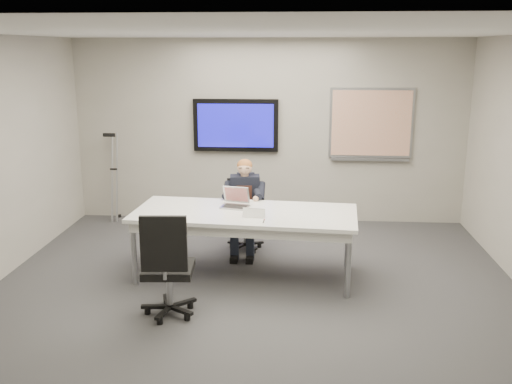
# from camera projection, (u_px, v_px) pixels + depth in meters

# --- Properties ---
(floor) EXTENTS (6.00, 6.00, 0.02)m
(floor) POSITION_uv_depth(u_px,v_px,m) (253.00, 299.00, 6.19)
(floor) COLOR #363639
(floor) RESTS_ON ground
(ceiling) EXTENTS (6.00, 6.00, 0.02)m
(ceiling) POSITION_uv_depth(u_px,v_px,m) (253.00, 31.00, 5.51)
(ceiling) COLOR white
(ceiling) RESTS_ON wall_back
(wall_back) EXTENTS (6.00, 0.02, 2.80)m
(wall_back) POSITION_uv_depth(u_px,v_px,m) (269.00, 132.00, 8.75)
(wall_back) COLOR #9C988D
(wall_back) RESTS_ON ground
(wall_front) EXTENTS (6.00, 0.02, 2.80)m
(wall_front) POSITION_uv_depth(u_px,v_px,m) (207.00, 295.00, 2.95)
(wall_front) COLOR #9C988D
(wall_front) RESTS_ON ground
(conference_table) EXTENTS (2.66, 1.27, 0.80)m
(conference_table) POSITION_uv_depth(u_px,v_px,m) (245.00, 219.00, 6.66)
(conference_table) COLOR white
(conference_table) RESTS_ON ground
(tv_display) EXTENTS (1.30, 0.09, 0.80)m
(tv_display) POSITION_uv_depth(u_px,v_px,m) (236.00, 125.00, 8.71)
(tv_display) COLOR black
(tv_display) RESTS_ON wall_back
(whiteboard) EXTENTS (1.25, 0.08, 1.10)m
(whiteboard) POSITION_uv_depth(u_px,v_px,m) (371.00, 124.00, 8.58)
(whiteboard) COLOR #94969C
(whiteboard) RESTS_ON wall_back
(office_chair_far) EXTENTS (0.59, 0.59, 0.95)m
(office_chair_far) POSITION_uv_depth(u_px,v_px,m) (244.00, 227.00, 7.70)
(office_chair_far) COLOR black
(office_chair_far) RESTS_ON ground
(office_chair_near) EXTENTS (0.57, 0.57, 1.11)m
(office_chair_near) POSITION_uv_depth(u_px,v_px,m) (168.00, 284.00, 5.71)
(office_chair_near) COLOR black
(office_chair_near) RESTS_ON ground
(seated_person) EXTENTS (0.41, 0.70, 1.25)m
(seated_person) POSITION_uv_depth(u_px,v_px,m) (244.00, 217.00, 7.43)
(seated_person) COLOR #1D2330
(seated_person) RESTS_ON office_chair_far
(crutch) EXTENTS (0.42, 0.65, 1.48)m
(crutch) POSITION_uv_depth(u_px,v_px,m) (114.00, 175.00, 8.88)
(crutch) COLOR #A3A5AB
(crutch) RESTS_ON ground
(laptop) EXTENTS (0.37, 0.37, 0.23)m
(laptop) POSITION_uv_depth(u_px,v_px,m) (236.00, 202.00, 6.84)
(laptop) COLOR #A8A8AB
(laptop) RESTS_ON conference_table
(name_tent) EXTENTS (0.26, 0.11, 0.10)m
(name_tent) POSITION_uv_depth(u_px,v_px,m) (254.00, 213.00, 6.41)
(name_tent) COLOR white
(name_tent) RESTS_ON conference_table
(pen) EXTENTS (0.02, 0.13, 0.01)m
(pen) POSITION_uv_depth(u_px,v_px,m) (264.00, 221.00, 6.25)
(pen) COLOR black
(pen) RESTS_ON conference_table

